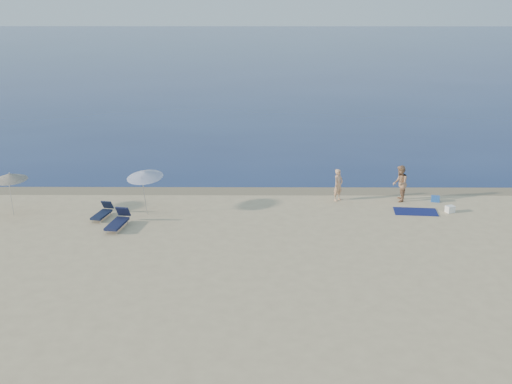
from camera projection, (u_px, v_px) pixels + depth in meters
sea at (272, 51)px, 110.47m from camera, size 240.00×160.00×0.01m
wet_sand_strip at (300, 191)px, 33.60m from camera, size 240.00×1.60×0.00m
person_left at (338, 185)px, 31.86m from camera, size 0.68×0.69×1.60m
person_right at (400, 183)px, 31.71m from camera, size 0.83×0.99×1.82m
beach_towel at (416, 212)px, 30.39m from camera, size 2.10×1.30×0.03m
white_bag at (450, 209)px, 30.30m from camera, size 0.47×0.44×0.32m
blue_cooler at (435, 199)px, 31.85m from camera, size 0.47×0.38×0.29m
umbrella_near at (145, 174)px, 29.69m from camera, size 2.23×2.25×2.23m
umbrella_far at (10, 177)px, 29.48m from camera, size 1.73×1.74×2.11m
lounger_left at (118, 222)px, 28.30m from camera, size 0.87×1.87×0.79m
lounger_right at (103, 213)px, 29.54m from camera, size 0.80×1.60×0.68m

